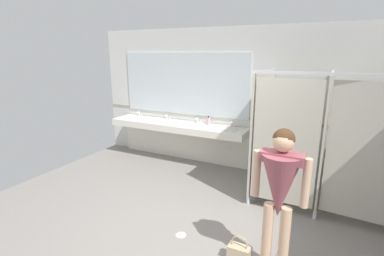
{
  "coord_description": "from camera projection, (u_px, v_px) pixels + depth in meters",
  "views": [
    {
      "loc": [
        1.59,
        -2.83,
        2.32
      ],
      "look_at": [
        -0.62,
        1.6,
        1.02
      ],
      "focal_mm": 26.94,
      "sensor_mm": 36.0,
      "label": 1
    }
  ],
  "objects": [
    {
      "name": "mirror_panel",
      "position": [
        183.0,
        84.0,
        6.2
      ],
      "size": [
        2.95,
        0.02,
        1.31
      ],
      "primitive_type": "cube",
      "color": "silver",
      "rests_on": "wall_back"
    },
    {
      "name": "ground_plane",
      "position": [
        180.0,
        241.0,
        3.74
      ],
      "size": [
        6.78,
        5.97,
        0.1
      ],
      "primitive_type": "cube",
      "color": "gray"
    },
    {
      "name": "wall_back_tile_band",
      "position": [
        244.0,
        118.0,
        5.78
      ],
      "size": [
        6.78,
        0.01,
        0.06
      ],
      "primitive_type": "cube",
      "color": "#9E937F",
      "rests_on": "wall_back"
    },
    {
      "name": "person_standing",
      "position": [
        280.0,
        186.0,
        2.91
      ],
      "size": [
        0.57,
        0.42,
        1.61
      ],
      "color": "#DBAD89",
      "rests_on": "ground_plane"
    },
    {
      "name": "wall_back",
      "position": [
        245.0,
        100.0,
        5.74
      ],
      "size": [
        6.78,
        0.12,
        2.82
      ],
      "primitive_type": "cube",
      "color": "silver",
      "rests_on": "ground_plane"
    },
    {
      "name": "handbag",
      "position": [
        239.0,
        253.0,
        3.29
      ],
      "size": [
        0.25,
        0.13,
        0.33
      ],
      "color": "tan",
      "rests_on": "ground_plane"
    },
    {
      "name": "soap_dispenser",
      "position": [
        208.0,
        121.0,
        6.0
      ],
      "size": [
        0.07,
        0.07,
        0.19
      ],
      "color": "#D899B2",
      "rests_on": "vanity_counter"
    },
    {
      "name": "bathroom_stalls",
      "position": [
        324.0,
        138.0,
        4.28
      ],
      "size": [
        2.01,
        1.5,
        2.08
      ],
      "color": "#B2AD9E",
      "rests_on": "ground_plane"
    },
    {
      "name": "floor_drain_cover",
      "position": [
        181.0,
        235.0,
        3.77
      ],
      "size": [
        0.14,
        0.14,
        0.01
      ],
      "primitive_type": "cylinder",
      "color": "#B7BABF",
      "rests_on": "ground_plane"
    },
    {
      "name": "vanity_counter",
      "position": [
        179.0,
        132.0,
        6.28
      ],
      "size": [
        3.05,
        0.6,
        0.98
      ],
      "color": "silver",
      "rests_on": "ground_plane"
    }
  ]
}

